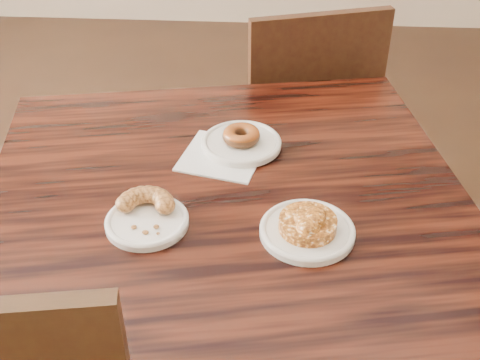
# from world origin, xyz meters

# --- Properties ---
(floor) EXTENTS (5.00, 5.00, 0.00)m
(floor) POSITION_xyz_m (0.00, 0.00, 0.00)
(floor) COLOR black
(floor) RESTS_ON ground
(cafe_table) EXTENTS (1.10, 1.10, 0.75)m
(cafe_table) POSITION_xyz_m (0.23, -0.30, 0.38)
(cafe_table) COLOR black
(cafe_table) RESTS_ON floor
(chair_far) EXTENTS (0.54, 0.54, 0.90)m
(chair_far) POSITION_xyz_m (0.38, 0.47, 0.45)
(chair_far) COLOR black
(chair_far) RESTS_ON floor
(napkin) EXTENTS (0.20, 0.20, 0.00)m
(napkin) POSITION_xyz_m (0.21, -0.15, 0.75)
(napkin) COLOR white
(napkin) RESTS_ON cafe_table
(plate_donut) EXTENTS (0.17, 0.17, 0.01)m
(plate_donut) POSITION_xyz_m (0.25, -0.11, 0.76)
(plate_donut) COLOR white
(plate_donut) RESTS_ON napkin
(plate_cruller) EXTENTS (0.15, 0.15, 0.01)m
(plate_cruller) POSITION_xyz_m (0.09, -0.38, 0.76)
(plate_cruller) COLOR white
(plate_cruller) RESTS_ON cafe_table
(plate_fritter) EXTENTS (0.17, 0.17, 0.01)m
(plate_fritter) POSITION_xyz_m (0.38, -0.39, 0.76)
(plate_fritter) COLOR white
(plate_fritter) RESTS_ON cafe_table
(glazed_donut) EXTENTS (0.08, 0.08, 0.03)m
(glazed_donut) POSITION_xyz_m (0.25, -0.11, 0.78)
(glazed_donut) COLOR brown
(glazed_donut) RESTS_ON plate_donut
(apple_fritter) EXTENTS (0.14, 0.14, 0.03)m
(apple_fritter) POSITION_xyz_m (0.38, -0.39, 0.78)
(apple_fritter) COLOR #4E2208
(apple_fritter) RESTS_ON plate_fritter
(cruller_fragment) EXTENTS (0.12, 0.12, 0.03)m
(cruller_fragment) POSITION_xyz_m (0.09, -0.38, 0.78)
(cruller_fragment) COLOR #5B3012
(cruller_fragment) RESTS_ON plate_cruller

